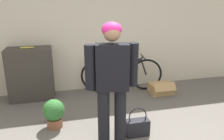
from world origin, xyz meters
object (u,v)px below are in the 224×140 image
object	(u,v)px
person	(112,77)
handbag	(137,127)
potted_plant	(54,112)
cardboard_box	(161,88)
banana	(27,48)
bicycle	(122,74)

from	to	relation	value
person	handbag	xyz separation A→B (m)	(0.40, 0.06, -0.83)
handbag	potted_plant	bearing A→B (deg)	156.41
person	cardboard_box	distance (m)	2.20
banana	potted_plant	size ratio (longest dim) A/B	0.60
banana	handbag	world-z (taller)	banana
bicycle	banana	size ratio (longest dim) A/B	6.45
person	handbag	distance (m)	0.92
cardboard_box	potted_plant	size ratio (longest dim) A/B	1.09
banana	handbag	size ratio (longest dim) A/B	0.62
person	potted_plant	bearing A→B (deg)	152.05
potted_plant	person	bearing A→B (deg)	-36.42
bicycle	banana	world-z (taller)	banana
person	bicycle	size ratio (longest dim) A/B	0.93
bicycle	handbag	xyz separation A→B (m)	(-0.25, -1.73, -0.24)
bicycle	handbag	bearing A→B (deg)	-89.47
cardboard_box	person	bearing A→B (deg)	-135.08
bicycle	cardboard_box	distance (m)	0.90
person	bicycle	world-z (taller)	person
person	handbag	size ratio (longest dim) A/B	3.73
banana	handbag	xyz separation A→B (m)	(1.64, -1.72, -0.92)
potted_plant	banana	bearing A→B (deg)	110.55
bicycle	banana	bearing A→B (deg)	-170.96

